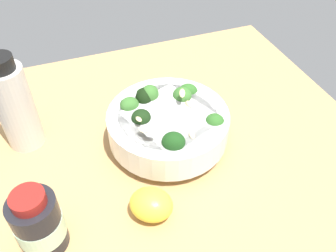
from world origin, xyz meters
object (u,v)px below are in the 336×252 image
at_px(lemon_wedge, 151,204).
at_px(bowl_of_broccoli, 167,123).
at_px(bottle_tall, 15,105).
at_px(bottle_short, 39,223).

bearing_deg(lemon_wedge, bowl_of_broccoli, -28.87).
distance_m(lemon_wedge, bottle_tall, 0.29).
height_order(lemon_wedge, bottle_tall, bottle_tall).
distance_m(bottle_tall, bottle_short, 0.22).
bearing_deg(bowl_of_broccoli, lemon_wedge, 151.13).
bearing_deg(bottle_short, bottle_tall, 2.45).
bearing_deg(bowl_of_broccoli, bottle_short, 119.28).
xyz_separation_m(lemon_wedge, bottle_short, (0.01, 0.16, 0.03)).
distance_m(bowl_of_broccoli, lemon_wedge, 0.16).
bearing_deg(bottle_tall, bowl_of_broccoli, -110.42).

